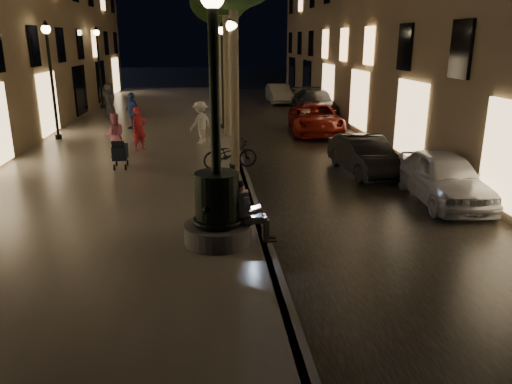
{
  "coord_description": "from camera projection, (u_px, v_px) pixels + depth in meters",
  "views": [
    {
      "loc": [
        -1.22,
        -7.7,
        4.26
      ],
      "look_at": [
        -0.1,
        3.0,
        0.96
      ],
      "focal_mm": 35.0,
      "sensor_mm": 36.0,
      "label": 1
    }
  ],
  "objects": [
    {
      "name": "car_rear",
      "position": [
        316.0,
        103.0,
        28.69
      ],
      "size": [
        2.19,
        5.2,
        1.5
      ],
      "primitive_type": "imported",
      "rotation": [
        0.0,
        0.0,
        0.02
      ],
      "color": "#29292D",
      "rests_on": "ground"
    },
    {
      "name": "pedestrian_pink",
      "position": [
        115.0,
        135.0,
        17.71
      ],
      "size": [
        0.92,
        0.81,
        1.6
      ],
      "primitive_type": "imported",
      "rotation": [
        0.0,
        0.0,
        3.44
      ],
      "color": "pink",
      "rests_on": "promenade"
    },
    {
      "name": "stroller",
      "position": [
        120.0,
        152.0,
        16.26
      ],
      "size": [
        0.47,
        1.05,
        1.07
      ],
      "rotation": [
        0.0,
        0.0,
        0.04
      ],
      "color": "black",
      "rests_on": "promenade"
    },
    {
      "name": "pedestrian_blue",
      "position": [
        132.0,
        111.0,
        23.4
      ],
      "size": [
        0.96,
        1.04,
        1.71
      ],
      "primitive_type": "imported",
      "rotation": [
        0.0,
        0.0,
        5.39
      ],
      "color": "navy",
      "rests_on": "promenade"
    },
    {
      "name": "pedestrian_white",
      "position": [
        200.0,
        122.0,
        20.23
      ],
      "size": [
        1.22,
        1.21,
        1.69
      ],
      "primitive_type": "imported",
      "rotation": [
        0.0,
        0.0,
        3.92
      ],
      "color": "silver",
      "rests_on": "promenade"
    },
    {
      "name": "lamp_curb_d",
      "position": [
        214.0,
        53.0,
        38.15
      ],
      "size": [
        0.36,
        0.36,
        4.81
      ],
      "color": "black",
      "rests_on": "promenade"
    },
    {
      "name": "lamp_curb_b",
      "position": [
        222.0,
        63.0,
        22.93
      ],
      "size": [
        0.36,
        0.36,
        4.81
      ],
      "color": "black",
      "rests_on": "promenade"
    },
    {
      "name": "lamp_curb_c",
      "position": [
        217.0,
        57.0,
        30.54
      ],
      "size": [
        0.36,
        0.36,
        4.81
      ],
      "color": "black",
      "rests_on": "promenade"
    },
    {
      "name": "seated_man_laptop",
      "position": [
        247.0,
        209.0,
        10.29
      ],
      "size": [
        0.95,
        0.32,
        1.33
      ],
      "color": "gray",
      "rests_on": "promenade"
    },
    {
      "name": "curb_strip",
      "position": [
        231.0,
        134.0,
        22.93
      ],
      "size": [
        0.25,
        45.0,
        0.2
      ],
      "primitive_type": "cube",
      "color": "#59595B",
      "rests_on": "ground"
    },
    {
      "name": "car_second",
      "position": [
        365.0,
        155.0,
        16.36
      ],
      "size": [
        1.63,
        3.86,
        1.24
      ],
      "primitive_type": "imported",
      "rotation": [
        0.0,
        0.0,
        0.09
      ],
      "color": "black",
      "rests_on": "ground"
    },
    {
      "name": "lamp_curb_a",
      "position": [
        233.0,
        74.0,
        15.33
      ],
      "size": [
        0.36,
        0.36,
        4.81
      ],
      "color": "black",
      "rests_on": "promenade"
    },
    {
      "name": "pedestrian_dark",
      "position": [
        109.0,
        101.0,
        26.18
      ],
      "size": [
        0.67,
        0.96,
        1.89
      ],
      "primitive_type": "imported",
      "rotation": [
        0.0,
        0.0,
        1.65
      ],
      "color": "#323237",
      "rests_on": "promenade"
    },
    {
      "name": "car_fifth",
      "position": [
        279.0,
        94.0,
        34.53
      ],
      "size": [
        1.43,
        3.99,
        1.31
      ],
      "primitive_type": "imported",
      "rotation": [
        0.0,
        0.0,
        0.01
      ],
      "color": "#A2A19D",
      "rests_on": "ground"
    },
    {
      "name": "pedestrian_red",
      "position": [
        139.0,
        129.0,
        18.8
      ],
      "size": [
        0.73,
        0.69,
        1.67
      ],
      "primitive_type": "imported",
      "rotation": [
        0.0,
        0.0,
        0.66
      ],
      "color": "red",
      "rests_on": "promenade"
    },
    {
      "name": "lamp_left_b",
      "position": [
        50.0,
        66.0,
        20.33
      ],
      "size": [
        0.36,
        0.36,
        4.81
      ],
      "color": "black",
      "rests_on": "promenade"
    },
    {
      "name": "promenade",
      "position": [
        143.0,
        136.0,
        22.53
      ],
      "size": [
        8.0,
        45.0,
        0.2
      ],
      "primitive_type": "cube",
      "color": "slate",
      "rests_on": "ground"
    },
    {
      "name": "tree_far",
      "position": [
        216.0,
        4.0,
        31.51
      ],
      "size": [
        3.0,
        3.0,
        7.5
      ],
      "color": "#6B604C",
      "rests_on": "promenade"
    },
    {
      "name": "car_third",
      "position": [
        316.0,
        119.0,
        23.42
      ],
      "size": [
        2.75,
        5.15,
        1.38
      ],
      "primitive_type": "imported",
      "rotation": [
        0.0,
        0.0,
        -0.1
      ],
      "color": "maroon",
      "rests_on": "ground"
    },
    {
      "name": "bicycle",
      "position": [
        230.0,
        154.0,
        16.28
      ],
      "size": [
        1.9,
        0.99,
        0.95
      ],
      "primitive_type": "imported",
      "rotation": [
        0.0,
        0.0,
        1.78
      ],
      "color": "black",
      "rests_on": "promenade"
    },
    {
      "name": "tree_third",
      "position": [
        218.0,
        2.0,
        25.88
      ],
      "size": [
        3.0,
        3.0,
        7.2
      ],
      "color": "#6B604C",
      "rests_on": "promenade"
    },
    {
      "name": "car_front",
      "position": [
        444.0,
        177.0,
        13.5
      ],
      "size": [
        1.86,
        4.13,
        1.38
      ],
      "primitive_type": "imported",
      "rotation": [
        0.0,
        0.0,
        -0.06
      ],
      "color": "#AFB1B7",
      "rests_on": "ground"
    },
    {
      "name": "lamp_left_c",
      "position": [
        98.0,
        57.0,
        29.83
      ],
      "size": [
        0.36,
        0.36,
        4.81
      ],
      "color": "black",
      "rests_on": "promenade"
    },
    {
      "name": "cobble_lane",
      "position": [
        295.0,
        135.0,
        23.25
      ],
      "size": [
        6.0,
        45.0,
        0.02
      ],
      "primitive_type": "cube",
      "color": "black",
      "rests_on": "ground"
    },
    {
      "name": "ground",
      "position": [
        231.0,
        136.0,
        22.96
      ],
      "size": [
        120.0,
        120.0,
        0.0
      ],
      "primitive_type": "plane",
      "color": "black",
      "rests_on": "ground"
    },
    {
      "name": "fountain_lamppost",
      "position": [
        217.0,
        196.0,
        10.14
      ],
      "size": [
        1.4,
        1.4,
        5.21
      ],
      "color": "#59595B",
      "rests_on": "promenade"
    }
  ]
}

